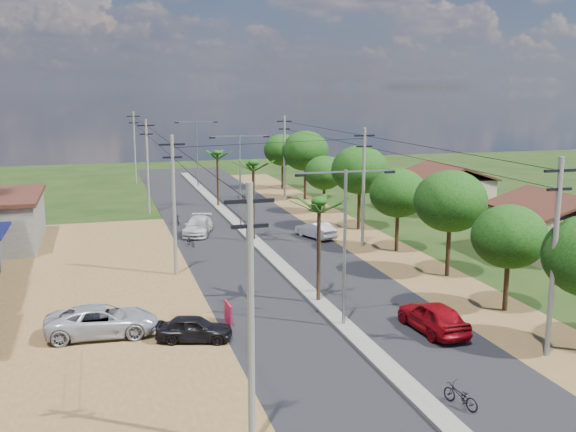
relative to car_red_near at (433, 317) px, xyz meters
name	(u,v)px	position (x,y,z in m)	size (l,w,h in m)	color
ground	(343,327)	(-3.99, 1.89, -0.78)	(160.00, 160.00, 0.00)	black
road	(270,256)	(-3.99, 16.89, -0.76)	(12.00, 110.00, 0.04)	black
median	(260,246)	(-3.99, 19.89, -0.69)	(1.00, 90.00, 0.18)	#605E56
dirt_lot_west	(40,304)	(-18.99, 9.89, -0.76)	(18.00, 46.00, 0.04)	brown
dirt_shoulder_east	(380,249)	(4.51, 16.89, -0.76)	(5.00, 90.00, 0.03)	brown
house_east_near	(556,222)	(16.01, 11.89, 1.62)	(7.60, 7.50, 4.60)	gray
house_east_far	(445,186)	(17.01, 29.89, 1.62)	(7.60, 7.50, 4.60)	gray
tree_east_b	(509,237)	(5.31, 1.89, 3.34)	(4.00, 4.00, 5.83)	black
tree_east_c	(450,201)	(5.71, 8.89, 4.09)	(4.60, 4.60, 6.83)	black
tree_east_d	(398,193)	(5.41, 15.89, 3.56)	(4.20, 4.20, 6.13)	black
tree_east_e	(360,170)	(5.61, 23.89, 4.31)	(4.80, 4.80, 7.14)	black
tree_east_f	(324,173)	(5.21, 31.89, 3.11)	(3.80, 3.80, 5.52)	black
tree_east_g	(305,151)	(5.81, 39.89, 4.46)	(5.00, 5.00, 7.38)	black
tree_east_h	(283,150)	(5.51, 47.89, 3.86)	(4.40, 4.40, 6.52)	black
palm_median_near	(319,206)	(-3.99, 5.89, 4.76)	(2.00, 2.00, 6.15)	black
palm_median_mid	(253,167)	(-3.99, 21.89, 5.12)	(2.00, 2.00, 6.55)	black
palm_median_far	(217,155)	(-3.99, 37.89, 4.48)	(2.00, 2.00, 5.85)	black
streetlight_near	(345,235)	(-3.99, 1.89, 4.01)	(5.10, 0.18, 8.00)	gray
streetlight_mid	(240,173)	(-3.99, 26.89, 4.01)	(5.10, 0.18, 8.00)	gray
streetlight_far	(197,148)	(-3.99, 51.89, 4.01)	(5.10, 0.18, 8.00)	gray
utility_pole_w_a	(251,312)	(-10.99, -8.11, 3.98)	(1.60, 0.24, 9.00)	#605E56
utility_pole_w_b	(174,202)	(-10.99, 13.89, 3.98)	(1.60, 0.24, 9.00)	#605E56
utility_pole_w_c	(147,164)	(-10.99, 35.89, 3.98)	(1.60, 0.24, 9.00)	#605E56
utility_pole_w_d	(135,146)	(-10.99, 56.89, 3.98)	(1.60, 0.24, 9.00)	#605E56
utility_pole_e_a	(554,254)	(3.51, -4.11, 3.98)	(1.60, 0.24, 9.00)	#605E56
utility_pole_e_b	(363,185)	(3.51, 17.89, 3.98)	(1.60, 0.24, 9.00)	#605E56
utility_pole_e_c	(284,156)	(3.51, 39.89, 3.98)	(1.60, 0.24, 9.00)	#605E56
car_red_near	(433,317)	(0.00, 0.00, 0.00)	(1.83, 4.56, 1.55)	maroon
car_silver_mid	(316,230)	(1.01, 21.59, -0.13)	(1.37, 3.93, 1.29)	#A8ABB0
car_white_far	(198,227)	(-7.87, 25.42, -0.08)	(1.97, 4.84, 1.40)	#B8B8B4
car_parked_silver	(102,322)	(-15.69, 3.93, -0.04)	(2.46, 5.33, 1.48)	#A8ABB0
car_parked_dark	(194,329)	(-11.49, 2.02, -0.16)	(1.45, 3.61, 1.23)	black
moto_rider_east	(460,397)	(-2.79, -7.46, -0.34)	(0.58, 1.66, 0.87)	black
moto_rider_west_a	(191,241)	(-8.99, 21.48, -0.38)	(0.53, 1.51, 0.80)	black
moto_rider_west_b	(178,220)	(-8.99, 29.82, -0.33)	(0.42, 1.49, 0.89)	black
roadside_sign	(228,314)	(-9.49, 3.89, -0.21)	(0.14, 1.37, 1.14)	maroon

